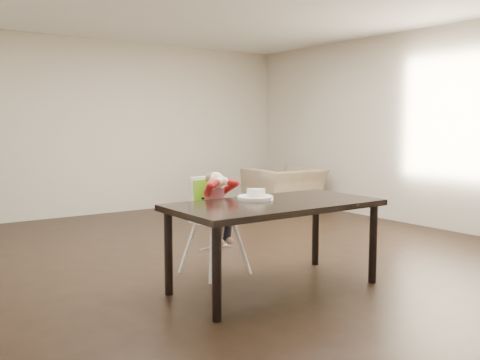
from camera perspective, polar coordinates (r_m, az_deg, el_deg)
name	(u,v)px	position (r m, az deg, el deg)	size (l,w,h in m)	color
ground	(245,256)	(5.78, 0.57, -8.09)	(7.00, 7.00, 0.00)	black
room_walls	(245,80)	(5.62, 0.59, 10.58)	(6.02, 7.02, 2.71)	beige
dining_table	(275,211)	(4.54, 3.73, -3.34)	(1.80, 0.90, 0.75)	black
high_chair	(213,202)	(5.01, -2.88, -2.35)	(0.44, 0.44, 0.96)	white
plate	(256,196)	(4.68, 1.70, -1.69)	(0.32, 0.32, 0.09)	white
armchair	(284,182)	(8.59, 4.75, -0.25)	(1.08, 0.70, 0.94)	#94805E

